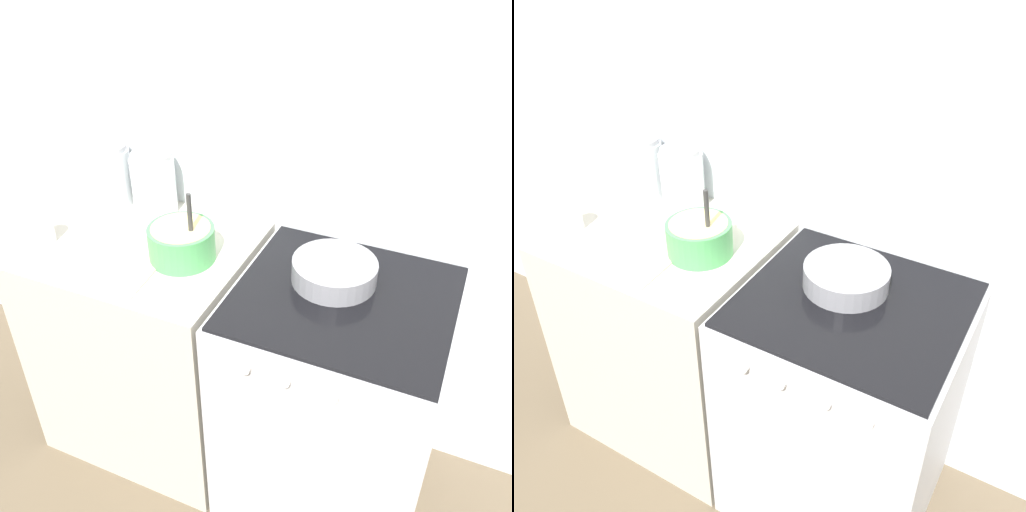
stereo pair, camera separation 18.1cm
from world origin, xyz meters
The scene contains 9 objects.
wall_back centered at (0.00, 0.66, 1.20)m, with size 4.49×0.05×2.40m.
countertop_cabinet centered at (-0.37, 0.32, 0.46)m, with size 0.75×0.63×0.91m.
stove centered at (0.35, 0.32, 0.46)m, with size 0.68×0.65×0.91m.
mixing_bowl centered at (-0.19, 0.30, 0.98)m, with size 0.22×0.22×0.25m.
baking_pan centered at (0.30, 0.38, 0.95)m, with size 0.26×0.26×0.07m.
storage_jar_left centered at (-0.63, 0.53, 1.01)m, with size 0.16×0.16×0.23m.
storage_jar_middle centered at (-0.44, 0.53, 1.01)m, with size 0.16×0.16×0.23m.
tin_can centered at (-0.68, 0.19, 0.96)m, with size 0.07×0.07×0.10m.
recipe_page centered at (-0.34, 0.15, 0.91)m, with size 0.24×0.25×0.01m.
Camera 1 is at (0.66, -1.03, 1.98)m, focal length 40.00 mm.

